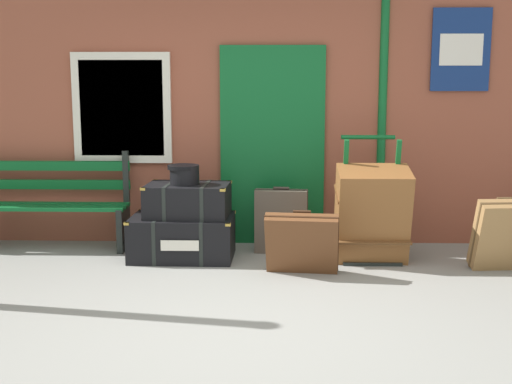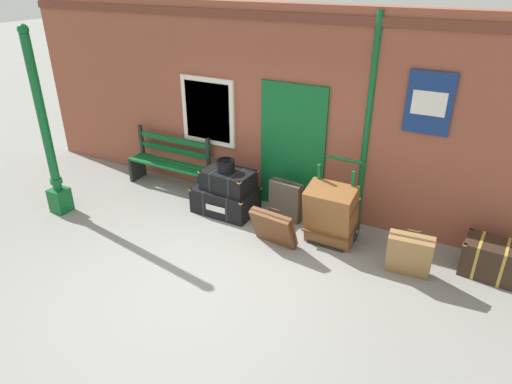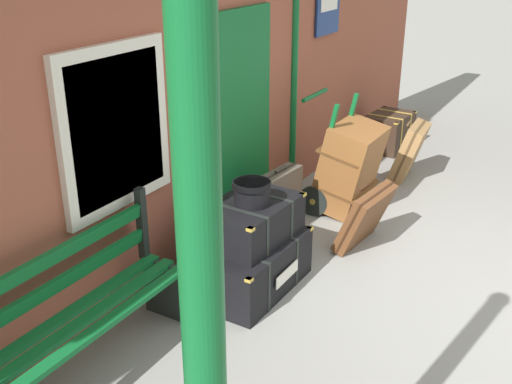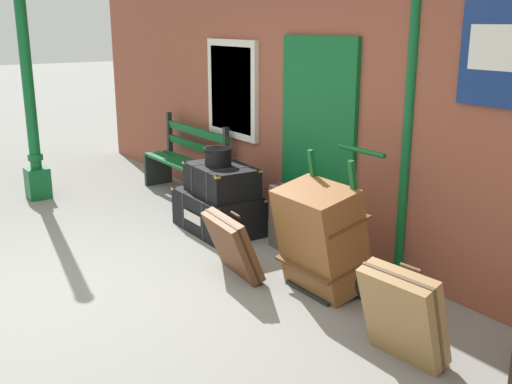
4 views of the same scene
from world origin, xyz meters
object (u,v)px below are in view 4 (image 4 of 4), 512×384
Objects in this scene: platform_bench at (187,163)px; porters_trolley at (336,256)px; round_hatbox at (218,156)px; steamer_trunk_base at (218,212)px; lamp_post at (31,113)px; large_brown_trunk at (321,238)px; suitcase_oxblood at (403,316)px; steamer_trunk_middle at (222,180)px; suitcase_beige at (290,221)px; suitcase_cream at (232,246)px.

porters_trolley is at bearing -5.28° from platform_bench.
round_hatbox is at bearing -177.23° from porters_trolley.
platform_bench is at bearing 165.07° from steamer_trunk_base.
platform_bench reaches higher than steamer_trunk_base.
lamp_post is 3.10× the size of large_brown_trunk.
large_brown_trunk is 1.38× the size of suitcase_oxblood.
steamer_trunk_base is (2.42, 1.29, -0.91)m from lamp_post.
steamer_trunk_middle is (1.48, -0.36, 0.14)m from platform_bench.
suitcase_oxblood is (4.44, -0.76, -0.10)m from platform_bench.
suitcase_oxblood is at bearing 9.45° from lamp_post.
round_hatbox reaches higher than steamer_trunk_base.
suitcase_beige is 1.01× the size of suitcase_cream.
round_hatbox is 0.32× the size of large_brown_trunk.
large_brown_trunk is 1.22m from suitcase_oxblood.
lamp_post is at bearing -155.78° from suitcase_beige.
steamer_trunk_middle is 1.27m from suitcase_cream.
large_brown_trunk is (0.00, -0.17, 0.20)m from porters_trolley.
round_hatbox is at bearing -164.98° from suitcase_beige.
lamp_post is 2.06m from platform_bench.
steamer_trunk_middle is at bearing 27.66° from lamp_post.
steamer_trunk_middle is at bearing -166.00° from suitcase_beige.
steamer_trunk_middle is 0.27m from round_hatbox.
platform_bench is 2.40m from suitcase_beige.
porters_trolley is (1.79, 0.06, -0.31)m from steamer_trunk_middle.
round_hatbox is 0.45× the size of suitcase_oxblood.
platform_bench is 1.53m from steamer_trunk_middle.
large_brown_trunk is at bearing 166.55° from suitcase_oxblood.
large_brown_trunk is (3.26, -0.48, 0.03)m from platform_bench.
large_brown_trunk is at bearing -3.03° from steamer_trunk_base.
platform_bench is 1.55m from round_hatbox.
large_brown_trunk is at bearing 33.02° from suitcase_cream.
platform_bench is 1.68× the size of large_brown_trunk.
steamer_trunk_middle reaches higher than steamer_trunk_base.
large_brown_trunk is at bearing -90.00° from porters_trolley.
round_hatbox is (-0.03, -0.02, 0.27)m from steamer_trunk_middle.
suitcase_oxblood is (1.18, -0.46, 0.07)m from porters_trolley.
suitcase_cream is at bearing -25.30° from steamer_trunk_base.
large_brown_trunk is (1.79, -0.11, -0.10)m from steamer_trunk_middle.
porters_trolley is (1.85, 0.08, 0.06)m from steamer_trunk_base.
lamp_post reaches higher than large_brown_trunk.
porters_trolley reaches higher than platform_bench.
suitcase_cream is at bearing -146.98° from large_brown_trunk.
large_brown_trunk is 1.39× the size of suitcase_beige.
porters_trolley reaches higher than round_hatbox.
lamp_post is 5.57m from suitcase_oxblood.
steamer_trunk_base is 1.01m from suitcase_beige.
suitcase_cream is at bearing -27.02° from steamer_trunk_middle.
suitcase_beige is at bearing 13.96° from steamer_trunk_base.
lamp_post is at bearing -152.34° from steamer_trunk_middle.
suitcase_oxblood is (2.05, -0.62, 0.02)m from suitcase_beige.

